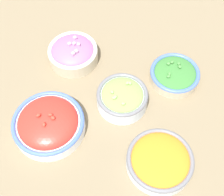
% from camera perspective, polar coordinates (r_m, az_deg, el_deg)
% --- Properties ---
extents(ground_plane, '(3.00, 3.00, 0.00)m').
position_cam_1_polar(ground_plane, '(0.89, -0.00, -1.02)').
color(ground_plane, '#75664C').
extents(bowl_red_onion, '(0.15, 0.15, 0.07)m').
position_cam_1_polar(bowl_red_onion, '(0.96, -7.14, 8.24)').
color(bowl_red_onion, beige).
rests_on(bowl_red_onion, ground_plane).
extents(bowl_lettuce, '(0.14, 0.14, 0.07)m').
position_cam_1_polar(bowl_lettuce, '(0.86, 1.89, 0.12)').
color(bowl_lettuce, silver).
rests_on(bowl_lettuce, ground_plane).
extents(bowl_carrots, '(0.17, 0.17, 0.05)m').
position_cam_1_polar(bowl_carrots, '(0.80, 8.77, -11.21)').
color(bowl_carrots, silver).
rests_on(bowl_carrots, ground_plane).
extents(bowl_cherry_tomatoes, '(0.19, 0.19, 0.07)m').
position_cam_1_polar(bowl_cherry_tomatoes, '(0.84, -11.53, -4.60)').
color(bowl_cherry_tomatoes, white).
rests_on(bowl_cherry_tomatoes, ground_plane).
extents(bowl_broccoli, '(0.15, 0.15, 0.05)m').
position_cam_1_polar(bowl_broccoli, '(0.94, 11.39, 4.28)').
color(bowl_broccoli, beige).
rests_on(bowl_broccoli, ground_plane).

